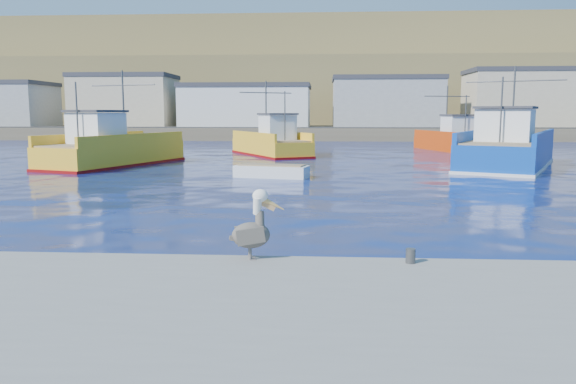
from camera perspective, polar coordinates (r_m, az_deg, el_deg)
The scene contains 9 objects.
ground at distance 15.18m, azimuth -1.01°, elevation -5.49°, with size 260.00×260.00×0.00m, color #06174F.
dock_bollards at distance 11.69m, azimuth 0.56°, elevation -6.32°, with size 36.20×0.20×0.30m.
far_shore at distance 124.04m, azimuth 3.17°, elevation 10.50°, with size 200.00×81.00×24.00m.
trawler_yellow_a at distance 40.23m, azimuth -17.46°, elevation 4.09°, with size 7.31×12.24×6.56m.
trawler_yellow_b at distance 47.67m, azimuth -1.65°, elevation 4.91°, with size 7.83×10.52×6.36m.
trawler_blue at distance 39.94m, azimuth 21.41°, elevation 4.02°, with size 9.89×14.03×6.77m.
boat_orange at distance 56.15m, azimuth 16.29°, elevation 5.15°, with size 5.67×9.60×6.17m.
skiff_mid at distance 31.21m, azimuth -1.69°, elevation 2.01°, with size 4.28×2.30×0.88m.
pelican at distance 11.80m, azimuth -3.58°, elevation -3.80°, with size 1.20×0.64×1.48m.
Camera 1 is at (1.21, -14.71, 3.54)m, focal length 35.00 mm.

